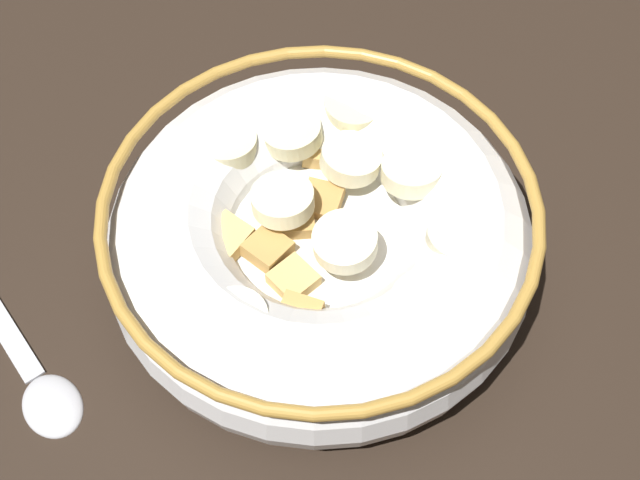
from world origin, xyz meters
The scene contains 3 objects.
ground_plane centered at (0.00, 0.00, -1.00)cm, with size 118.18×118.18×2.00cm, color black.
cereal_bowl centered at (0.03, -0.02, 3.21)cm, with size 19.99×19.99×5.97cm.
spoon centered at (-9.82, 11.08, 0.31)cm, with size 9.46×15.05×0.80cm.
Camera 1 is at (-19.94, -8.84, 36.53)cm, focal length 47.76 mm.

